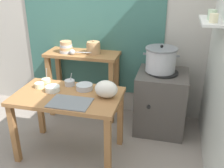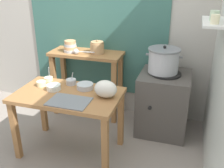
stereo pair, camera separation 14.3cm
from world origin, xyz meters
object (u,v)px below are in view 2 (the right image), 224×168
back_shelf_table (87,68)px  prep_bowl_3 (85,86)px  clay_pot (97,48)px  bowl_stack_enamel (70,47)px  serving_tray (69,101)px  prep_bowl_4 (48,79)px  prep_bowl_0 (71,82)px  prep_bowl_1 (54,87)px  prep_bowl_2 (41,83)px  prep_table (68,103)px  stove_block (163,103)px  steamer_pot (164,60)px  plastic_bag (106,89)px

back_shelf_table → prep_bowl_3: bearing=-69.0°
clay_pot → bowl_stack_enamel: clay_pot is taller
serving_tray → prep_bowl_4: bearing=137.9°
prep_bowl_0 → prep_bowl_1: 0.22m
clay_pot → prep_bowl_2: size_ratio=1.71×
prep_table → prep_bowl_3: (0.13, 0.16, 0.14)m
stove_block → prep_bowl_3: 1.04m
steamer_pot → prep_bowl_0: size_ratio=2.83×
bowl_stack_enamel → prep_bowl_0: size_ratio=1.21×
bowl_stack_enamel → back_shelf_table: bearing=10.7°
stove_block → prep_bowl_0: bearing=-152.5°
plastic_bag → prep_bowl_4: bearing=164.8°
steamer_pot → prep_bowl_0: bearing=-150.6°
prep_bowl_4 → prep_bowl_2: bearing=-89.7°
serving_tray → prep_bowl_0: 0.43m
clay_pot → bowl_stack_enamel: (-0.36, -0.04, -0.01)m
clay_pot → prep_bowl_1: bearing=-103.2°
prep_table → prep_bowl_3: size_ratio=6.14×
prep_bowl_0 → back_shelf_table: bearing=96.9°
plastic_bag → clay_pot: bearing=115.2°
prep_bowl_0 → prep_table: bearing=-73.9°
stove_block → prep_bowl_1: stove_block is taller
steamer_pot → bowl_stack_enamel: steamer_pot is taller
clay_pot → prep_bowl_4: (-0.37, -0.62, -0.23)m
bowl_stack_enamel → prep_bowl_3: size_ratio=1.00×
back_shelf_table → prep_bowl_0: back_shelf_table is taller
prep_bowl_3 → serving_tray: bearing=-95.1°
prep_bowl_2 → prep_bowl_4: size_ratio=0.59×
prep_bowl_0 → prep_bowl_1: bearing=-122.0°
back_shelf_table → prep_bowl_3: back_shelf_table is taller
back_shelf_table → serving_tray: (0.24, -1.04, 0.05)m
prep_table → clay_pot: (0.01, 0.87, 0.37)m
prep_bowl_0 → prep_bowl_2: 0.32m
prep_table → prep_bowl_1: prep_bowl_1 is taller
stove_block → plastic_bag: 0.97m
stove_block → prep_bowl_0: prep_bowl_0 is taller
clay_pot → prep_bowl_0: clay_pot is taller
plastic_bag → prep_bowl_2: (-0.76, 0.05, -0.06)m
back_shelf_table → prep_bowl_2: (-0.22, -0.78, 0.07)m
serving_tray → prep_bowl_1: size_ratio=2.66×
prep_table → prep_bowl_1: bearing=167.7°
back_shelf_table → prep_bowl_2: back_shelf_table is taller
prep_table → plastic_bag: (0.40, 0.04, 0.20)m
prep_bowl_3 → back_shelf_table: bearing=111.0°
prep_bowl_1 → prep_bowl_4: bearing=131.2°
bowl_stack_enamel → prep_bowl_3: bearing=-54.6°
steamer_pot → prep_bowl_4: steamer_pot is taller
steamer_pot → bowl_stack_enamel: bearing=176.7°
serving_tray → prep_bowl_3: size_ratio=2.23×
plastic_bag → serving_tray: bearing=-145.7°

